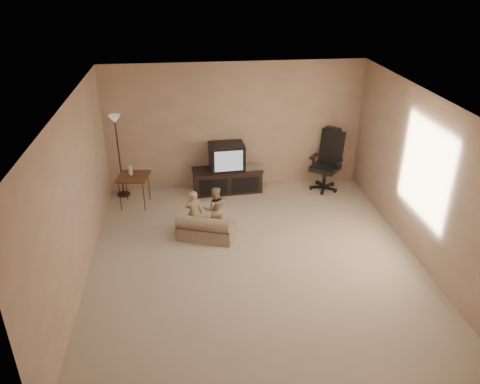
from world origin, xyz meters
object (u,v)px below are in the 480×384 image
Objects in this scene: side_table at (133,177)px; toddler_left at (194,212)px; child_sofa at (206,229)px; office_chair at (327,168)px; toddler_right at (215,209)px; tv_stand at (227,172)px; floor_lamp at (117,138)px.

toddler_left is (1.07, -1.15, -0.19)m from side_table.
child_sofa is 1.28× the size of toddler_left.
office_chair reaches higher than toddler_right.
side_table is (-1.78, -0.40, 0.17)m from tv_stand.
toddler_right is (0.36, 0.07, 0.00)m from toddler_left.
child_sofa is (-0.53, -1.73, -0.23)m from tv_stand.
office_chair reaches higher than toddler_left.
tv_stand is 1.72× the size of side_table.
toddler_right is at bearing -106.98° from tv_stand.
toddler_right is at bearing -37.13° from side_table.
floor_lamp is 2.43m from toddler_right.
side_table reaches higher than toddler_left.
side_table is 1.03× the size of toddler_left.
tv_stand is 1.52m from toddler_right.
toddler_left is at bearing -47.13° from side_table.
side_table reaches higher than child_sofa.
office_chair is (1.98, -0.10, 0.03)m from tv_stand.
floor_lamp is at bearing 121.10° from side_table.
floor_lamp is 2.56m from child_sofa.
toddler_left is at bearing 153.68° from child_sofa.
tv_stand is 1.83m from side_table.
toddler_left reaches higher than child_sofa.
office_chair is 3.77m from side_table.
toddler_right is at bearing -170.40° from toddler_left.
toddler_left is at bearing -111.03° from office_chair.
floor_lamp is (-0.27, 0.45, 0.60)m from side_table.
child_sofa is (1.25, -1.34, -0.41)m from side_table.
toddler_left is at bearing -118.36° from tv_stand.
child_sofa is at bearing -49.60° from floor_lamp.
floor_lamp reaches higher than toddler_right.
floor_lamp reaches higher than side_table.
floor_lamp is (-4.03, 0.16, 0.74)m from office_chair.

